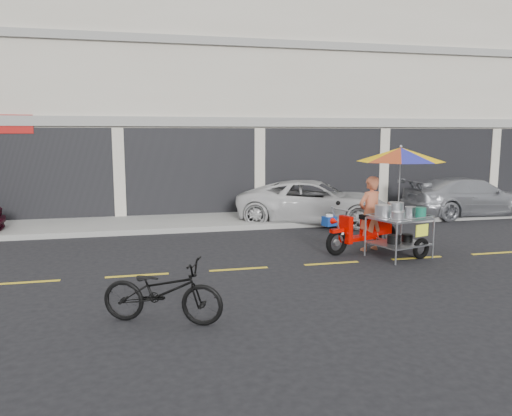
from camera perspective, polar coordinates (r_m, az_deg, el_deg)
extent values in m
plane|color=black|center=(10.72, 8.62, -6.28)|extent=(90.00, 90.00, 0.00)
cube|color=gray|center=(15.83, 1.22, -1.13)|extent=(45.00, 3.00, 0.15)
cube|color=beige|center=(20.53, -2.31, 12.05)|extent=(36.00, 8.00, 8.00)
cube|color=black|center=(16.59, 0.40, 4.10)|extent=(35.28, 0.06, 2.90)
cube|color=gray|center=(16.53, 0.42, 9.80)|extent=(36.00, 0.12, 0.30)
cube|color=gray|center=(16.78, 0.43, 18.37)|extent=(36.00, 0.12, 0.25)
cube|color=gold|center=(10.72, 8.62, -6.26)|extent=(42.00, 0.10, 0.01)
imported|color=silver|center=(15.37, 6.73, 0.70)|extent=(5.17, 3.93, 1.30)
imported|color=#9EA1A7|center=(17.93, 23.14, 1.16)|extent=(4.50, 1.91, 1.29)
imported|color=black|center=(7.39, -10.64, -9.33)|extent=(1.89, 1.27, 0.94)
torus|color=black|center=(11.38, 9.21, -3.94)|extent=(0.59, 0.28, 0.59)
torus|color=black|center=(12.41, 14.71, -3.08)|extent=(0.59, 0.28, 0.59)
cylinder|color=#9EA0A5|center=(11.38, 9.21, -3.94)|extent=(0.16, 0.10, 0.14)
cylinder|color=#9EA0A5|center=(12.41, 14.71, -3.08)|extent=(0.16, 0.10, 0.14)
cube|color=#D60700|center=(11.32, 9.24, -2.57)|extent=(0.35, 0.22, 0.08)
cylinder|color=#9EA0A5|center=(11.29, 9.26, -1.80)|extent=(0.37, 0.16, 0.83)
cube|color=#D60700|center=(11.49, 10.23, -2.43)|extent=(0.22, 0.37, 0.62)
cube|color=#D60700|center=(11.84, 11.90, -3.33)|extent=(0.87, 0.52, 0.08)
cube|color=#D60700|center=(12.11, 13.55, -1.98)|extent=(0.82, 0.49, 0.41)
cube|color=black|center=(11.99, 13.24, -0.92)|extent=(0.71, 0.44, 0.10)
cylinder|color=#9EA0A5|center=(11.32, 9.78, -0.20)|extent=(0.20, 0.55, 0.04)
sphere|color=black|center=(11.50, 9.36, 0.57)|extent=(0.10, 0.10, 0.10)
cylinder|color=white|center=(11.41, 9.71, -2.86)|extent=(0.15, 0.15, 0.05)
cube|color=navy|center=(11.14, 8.37, -1.49)|extent=(0.32, 0.30, 0.21)
cylinder|color=white|center=(11.12, 8.39, -0.86)|extent=(0.21, 0.21, 0.05)
cone|color=#D60700|center=(11.00, 8.95, -1.52)|extent=(0.24, 0.27, 0.19)
torus|color=black|center=(11.53, 18.34, -4.42)|extent=(0.48, 0.24, 0.47)
cylinder|color=#9EA0A5|center=(10.78, 15.73, -4.03)|extent=(0.05, 0.05, 0.88)
cylinder|color=#9EA0A5|center=(11.42, 12.37, -3.22)|extent=(0.05, 0.05, 0.88)
cylinder|color=#9EA0A5|center=(11.61, 19.61, -3.33)|extent=(0.05, 0.05, 0.88)
cylinder|color=#9EA0A5|center=(12.21, 16.27, -2.61)|extent=(0.05, 0.05, 0.88)
cube|color=#9EA0A5|center=(11.52, 16.00, -3.91)|extent=(1.36, 1.22, 0.03)
cube|color=#9EA0A5|center=(11.41, 16.11, -1.13)|extent=(1.36, 1.22, 0.04)
cylinder|color=#9EA0A5|center=(11.10, 17.86, -1.15)|extent=(1.09, 0.36, 0.02)
cylinder|color=#9EA0A5|center=(11.72, 14.48, -0.51)|extent=(1.09, 0.36, 0.02)
cylinder|color=#9EA0A5|center=(11.00, 14.10, -1.07)|extent=(0.30, 0.89, 0.02)
cylinder|color=#9EA0A5|center=(11.82, 18.01, -0.59)|extent=(0.30, 0.89, 0.02)
cylinder|color=#9EA0A5|center=(11.83, 14.37, -3.52)|extent=(0.27, 0.75, 0.04)
cylinder|color=#9EA0A5|center=(11.74, 14.46, -1.06)|extent=(0.27, 0.75, 0.04)
cube|color=#F0FF2E|center=(11.24, 18.44, -2.44)|extent=(0.35, 0.13, 0.26)
cylinder|color=#B7B7BC|center=(11.31, 14.31, -0.39)|extent=(0.44, 0.44, 0.25)
cylinder|color=#B7B7BC|center=(11.62, 15.68, -0.15)|extent=(0.42, 0.42, 0.28)
cylinder|color=#B7B7BC|center=(11.72, 17.26, -0.39)|extent=(0.32, 0.32, 0.18)
cylinder|color=#B7B7BC|center=(11.09, 15.91, -0.90)|extent=(0.36, 0.36, 0.15)
cylinder|color=#13634A|center=(11.49, 18.30, -0.49)|extent=(0.28, 0.28, 0.23)
cylinder|color=black|center=(11.39, 15.48, -3.47)|extent=(0.36, 0.36, 0.19)
cylinder|color=black|center=(11.68, 16.88, -3.28)|extent=(0.31, 0.31, 0.16)
cylinder|color=#9EA0A5|center=(11.42, 16.07, 2.79)|extent=(0.03, 0.03, 1.54)
sphere|color=#9EA0A5|center=(11.38, 16.23, 6.77)|extent=(0.06, 0.06, 0.06)
imported|color=#CA6642|center=(11.91, 12.89, -0.63)|extent=(0.73, 0.59, 1.75)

